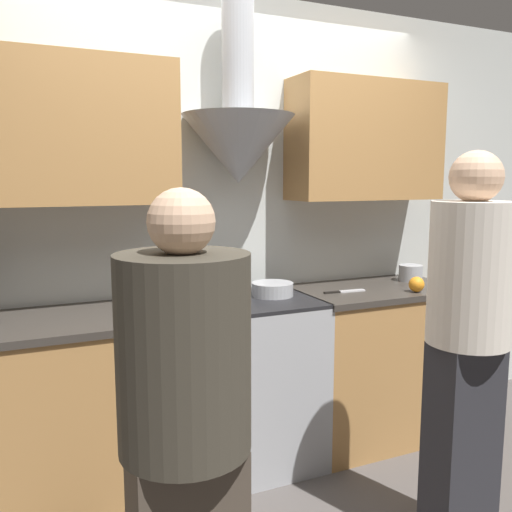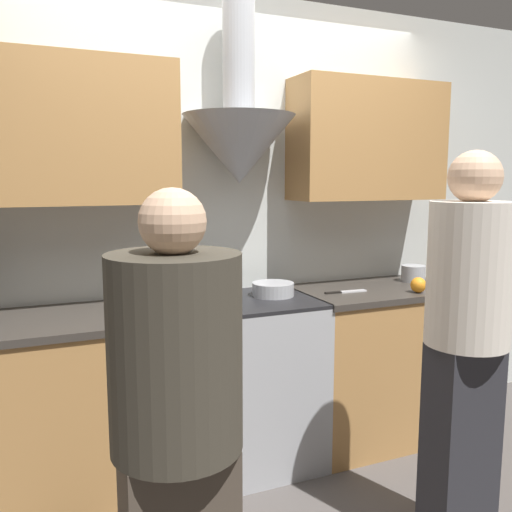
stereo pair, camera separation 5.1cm
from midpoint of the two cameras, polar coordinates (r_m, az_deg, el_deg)
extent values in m
plane|color=#4C4744|center=(2.99, 1.45, -23.61)|extent=(12.00, 12.00, 0.00)
cube|color=silver|center=(3.17, -3.66, 3.12)|extent=(8.40, 0.06, 2.60)
cone|color=#A8AAAF|center=(2.98, -2.38, 11.16)|extent=(0.61, 0.61, 0.36)
cylinder|color=#A8AAAF|center=(3.04, -2.44, 20.58)|extent=(0.17, 0.17, 0.64)
cube|color=#B27F47|center=(2.79, -23.26, 12.11)|extent=(1.36, 0.32, 0.70)
cube|color=#B27F47|center=(3.40, 11.00, 11.77)|extent=(0.96, 0.32, 0.70)
cube|color=#B27F47|center=(2.86, -21.62, -15.70)|extent=(1.36, 0.60, 0.90)
cube|color=#38332D|center=(2.71, -22.14, -6.62)|extent=(1.38, 0.62, 0.03)
cube|color=#B27F47|center=(3.46, 11.84, -11.09)|extent=(0.96, 0.60, 0.90)
cube|color=#38332D|center=(3.33, 12.08, -3.50)|extent=(0.98, 0.62, 0.03)
cube|color=#A8AAAF|center=(3.06, -1.28, -13.32)|extent=(0.72, 0.60, 0.91)
cube|color=black|center=(2.83, 1.14, -16.00)|extent=(0.50, 0.01, 0.41)
cube|color=black|center=(2.92, -1.31, -4.80)|extent=(0.72, 0.60, 0.02)
cube|color=#A8AAAF|center=(3.18, -3.21, -4.85)|extent=(0.72, 0.06, 0.10)
cylinder|color=#A8AAAF|center=(2.88, -4.57, -3.28)|extent=(0.21, 0.21, 0.15)
cylinder|color=#A8AAAF|center=(3.01, 1.25, -3.51)|extent=(0.23, 0.23, 0.07)
sphere|color=orange|center=(3.23, 16.10, -2.89)|extent=(0.09, 0.09, 0.09)
cylinder|color=#A8AAAF|center=(3.57, 15.56, -1.73)|extent=(0.15, 0.15, 0.10)
cube|color=silver|center=(3.17, 9.59, -3.64)|extent=(0.16, 0.05, 0.01)
cube|color=black|center=(3.11, 7.53, -3.83)|extent=(0.10, 0.03, 0.01)
cylinder|color=#3D382D|center=(1.55, -8.57, -10.06)|extent=(0.38, 0.38, 0.56)
sphere|color=#E0B28E|center=(1.48, -8.86, 3.56)|extent=(0.19, 0.19, 0.19)
cube|color=#28282D|center=(2.58, 20.22, -18.22)|extent=(0.29, 0.18, 0.90)
cylinder|color=silver|center=(2.35, 21.10, -1.72)|extent=(0.34, 0.34, 0.58)
sphere|color=#E0B28E|center=(2.32, 21.59, 7.76)|extent=(0.21, 0.21, 0.21)
camera|label=1|loc=(0.03, -90.53, -0.08)|focal=38.00mm
camera|label=2|loc=(0.03, 89.47, 0.08)|focal=38.00mm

